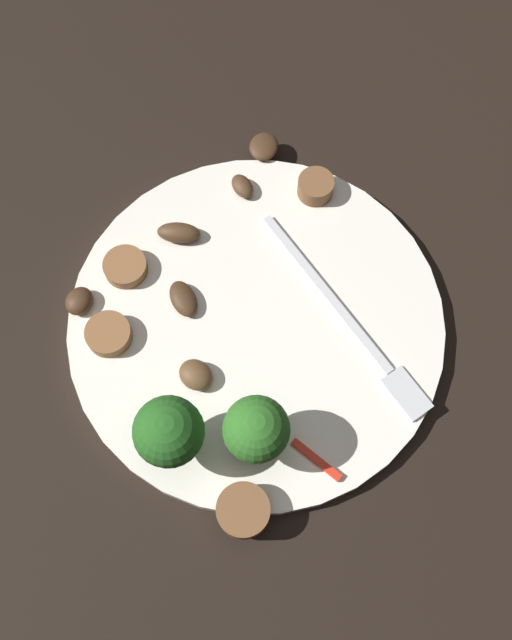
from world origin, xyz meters
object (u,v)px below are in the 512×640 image
broccoli_floret_1 (169,432)px  mushroom_3 (196,375)px  plate (256,323)px  sausage_slice_2 (316,187)px  sausage_slice_3 (243,511)px  mushroom_2 (79,301)px  pepper_strip_0 (316,460)px  fork (353,326)px  mushroom_1 (175,236)px  sausage_slice_0 (109,334)px  sausage_slice_1 (125,267)px  broccoli_floret_0 (256,429)px  mushroom_5 (264,146)px  mushroom_0 (242,186)px  mushroom_4 (183,299)px

broccoli_floret_1 → mushroom_3: broccoli_floret_1 is taller
plate → sausage_slice_2: bearing=116.3°
sausage_slice_2 → sausage_slice_3: (0.14, -0.19, 0.00)m
mushroom_2 → pepper_strip_0: (0.19, 0.05, -0.00)m
fork → sausage_slice_3: sausage_slice_3 is taller
mushroom_1 → sausage_slice_0: bearing=-69.9°
sausage_slice_3 → pepper_strip_0: sausage_slice_3 is taller
fork → pepper_strip_0: same height
fork → sausage_slice_0: 0.17m
pepper_strip_0 → mushroom_1: bearing=170.7°
sausage_slice_1 → broccoli_floret_1: bearing=-22.7°
broccoli_floret_0 → mushroom_2: size_ratio=2.78×
sausage_slice_2 → mushroom_5: sausage_slice_2 is taller
broccoli_floret_1 → sausage_slice_0: size_ratio=2.03×
broccoli_floret_1 → mushroom_2: broccoli_floret_1 is taller
sausage_slice_0 → mushroom_5: (-0.05, 0.18, -0.00)m
sausage_slice_3 → plate: bearing=136.0°
mushroom_0 → mushroom_1: mushroom_1 is taller
sausage_slice_1 → mushroom_2: size_ratio=1.44×
plate → mushroom_4: (-0.04, -0.03, 0.01)m
broccoli_floret_0 → sausage_slice_0: bearing=-166.5°
sausage_slice_1 → mushroom_4: same height
sausage_slice_0 → sausage_slice_1: same height
broccoli_floret_1 → mushroom_5: bearing=125.2°
sausage_slice_3 → sausage_slice_2: bearing=126.9°
mushroom_1 → mushroom_2: size_ratio=1.47×
plate → sausage_slice_2: 0.11m
plate → mushroom_5: mushroom_5 is taller
sausage_slice_1 → plate: bearing=26.9°
sausage_slice_1 → sausage_slice_2: bearing=74.6°
fork → sausage_slice_1: size_ratio=5.80×
mushroom_3 → mushroom_4: mushroom_3 is taller
mushroom_4 → plate: bearing=34.1°
broccoli_floret_0 → mushroom_1: broccoli_floret_0 is taller
broccoli_floret_0 → mushroom_0: bearing=142.5°
broccoli_floret_0 → mushroom_1: size_ratio=1.90×
sausage_slice_0 → sausage_slice_3: (0.15, -0.01, 0.00)m
broccoli_floret_1 → sausage_slice_1: size_ratio=2.06×
plate → mushroom_4: 0.05m
fork → mushroom_1: size_ratio=5.71×
broccoli_floret_1 → mushroom_4: 0.11m
mushroom_5 → sausage_slice_3: bearing=-43.5°
mushroom_4 → pepper_strip_0: (0.14, -0.00, -0.00)m
mushroom_0 → mushroom_4: size_ratio=0.74×
fork → sausage_slice_3: bearing=-66.2°
sausage_slice_1 → mushroom_5: size_ratio=1.22×
sausage_slice_1 → sausage_slice_2: 0.15m
mushroom_1 → mushroom_5: 0.10m
fork → mushroom_4: mushroom_4 is taller
plate → broccoli_floret_0: broccoli_floret_0 is taller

